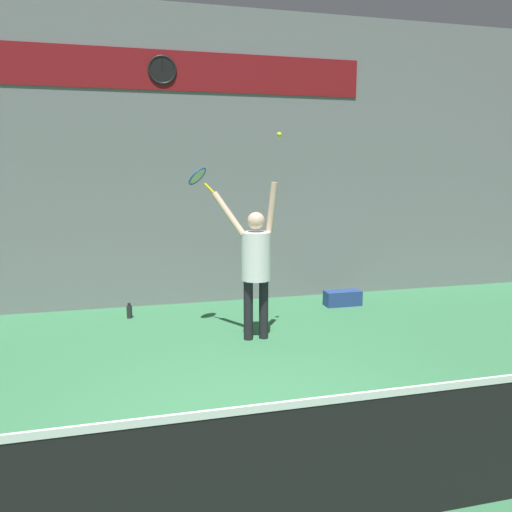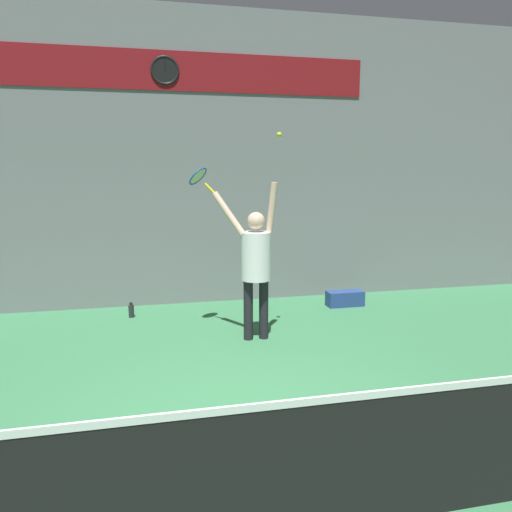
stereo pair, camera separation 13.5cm
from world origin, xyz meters
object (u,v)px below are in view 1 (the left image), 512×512
(tennis_player, at_px, (256,260))
(equipment_bag, at_px, (343,298))
(tennis_ball, at_px, (279,135))
(water_bottle, at_px, (129,311))
(tennis_racket, at_px, (198,177))
(scoreboard_clock, at_px, (162,70))

(tennis_player, xyz_separation_m, equipment_bag, (1.90, 1.32, -0.99))
(tennis_ball, distance_m, water_bottle, 3.70)
(tennis_racket, bearing_deg, water_bottle, 134.09)
(scoreboard_clock, distance_m, water_bottle, 3.94)
(tennis_player, distance_m, tennis_racket, 1.38)
(scoreboard_clock, bearing_deg, tennis_player, -63.75)
(scoreboard_clock, xyz_separation_m, tennis_player, (1.03, -2.10, -2.81))
(equipment_bag, bearing_deg, tennis_player, -145.27)
(scoreboard_clock, height_order, water_bottle, scoreboard_clock)
(scoreboard_clock, xyz_separation_m, tennis_racket, (0.33, -1.69, -1.70))
(water_bottle, xyz_separation_m, equipment_bag, (3.61, -0.13, 0.02))
(water_bottle, bearing_deg, tennis_player, -40.22)
(tennis_player, distance_m, water_bottle, 2.47)
(tennis_player, xyz_separation_m, tennis_ball, (0.28, -0.13, 1.66))
(tennis_racket, relative_size, tennis_ball, 5.79)
(tennis_racket, distance_m, equipment_bag, 3.47)
(scoreboard_clock, xyz_separation_m, tennis_ball, (1.32, -2.23, -1.15))
(equipment_bag, bearing_deg, scoreboard_clock, 165.09)
(scoreboard_clock, bearing_deg, water_bottle, -136.43)
(tennis_player, distance_m, tennis_ball, 1.69)
(equipment_bag, bearing_deg, tennis_racket, -160.84)
(scoreboard_clock, height_order, tennis_racket, scoreboard_clock)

